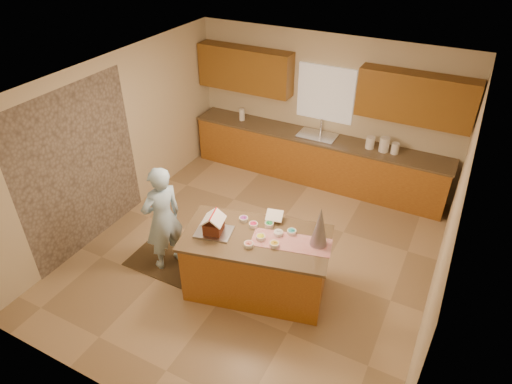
# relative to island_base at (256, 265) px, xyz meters

# --- Properties ---
(floor) EXTENTS (5.50, 5.50, 0.00)m
(floor) POSITION_rel_island_base_xyz_m (-0.34, 0.63, -0.45)
(floor) COLOR tan
(floor) RESTS_ON ground
(ceiling) EXTENTS (5.50, 5.50, 0.00)m
(ceiling) POSITION_rel_island_base_xyz_m (-0.34, 0.63, 2.25)
(ceiling) COLOR silver
(ceiling) RESTS_ON floor
(wall_back) EXTENTS (5.50, 5.50, 0.00)m
(wall_back) POSITION_rel_island_base_xyz_m (-0.34, 3.38, 0.90)
(wall_back) COLOR beige
(wall_back) RESTS_ON floor
(wall_front) EXTENTS (5.50, 5.50, 0.00)m
(wall_front) POSITION_rel_island_base_xyz_m (-0.34, -2.12, 0.90)
(wall_front) COLOR beige
(wall_front) RESTS_ON floor
(wall_left) EXTENTS (5.50, 5.50, 0.00)m
(wall_left) POSITION_rel_island_base_xyz_m (-2.84, 0.63, 0.90)
(wall_left) COLOR beige
(wall_left) RESTS_ON floor
(wall_right) EXTENTS (5.50, 5.50, 0.00)m
(wall_right) POSITION_rel_island_base_xyz_m (2.16, 0.63, 0.90)
(wall_right) COLOR beige
(wall_right) RESTS_ON floor
(stone_accent) EXTENTS (0.00, 2.50, 2.50)m
(stone_accent) POSITION_rel_island_base_xyz_m (-2.82, -0.17, 0.80)
(stone_accent) COLOR gray
(stone_accent) RESTS_ON wall_left
(window_curtain) EXTENTS (1.05, 0.03, 1.00)m
(window_curtain) POSITION_rel_island_base_xyz_m (-0.34, 3.35, 1.20)
(window_curtain) COLOR white
(window_curtain) RESTS_ON wall_back
(back_counter_base) EXTENTS (4.80, 0.60, 0.88)m
(back_counter_base) POSITION_rel_island_base_xyz_m (-0.34, 3.08, -0.01)
(back_counter_base) COLOR #A46721
(back_counter_base) RESTS_ON floor
(back_counter_top) EXTENTS (4.85, 0.63, 0.04)m
(back_counter_top) POSITION_rel_island_base_xyz_m (-0.34, 3.08, 0.45)
(back_counter_top) COLOR brown
(back_counter_top) RESTS_ON back_counter_base
(upper_cabinet_left) EXTENTS (1.85, 0.35, 0.80)m
(upper_cabinet_left) POSITION_rel_island_base_xyz_m (-1.89, 3.20, 1.45)
(upper_cabinet_left) COLOR #8C5F1E
(upper_cabinet_left) RESTS_ON wall_back
(upper_cabinet_right) EXTENTS (1.85, 0.35, 0.80)m
(upper_cabinet_right) POSITION_rel_island_base_xyz_m (1.21, 3.20, 1.45)
(upper_cabinet_right) COLOR #8C5F1E
(upper_cabinet_right) RESTS_ON wall_back
(sink) EXTENTS (0.70, 0.45, 0.12)m
(sink) POSITION_rel_island_base_xyz_m (-0.34, 3.08, 0.44)
(sink) COLOR silver
(sink) RESTS_ON back_counter_top
(faucet) EXTENTS (0.03, 0.03, 0.28)m
(faucet) POSITION_rel_island_base_xyz_m (-0.34, 3.26, 0.61)
(faucet) COLOR silver
(faucet) RESTS_ON back_counter_top
(island_base) EXTENTS (1.98, 1.30, 0.89)m
(island_base) POSITION_rel_island_base_xyz_m (0.00, 0.00, 0.00)
(island_base) COLOR #A46721
(island_base) RESTS_ON floor
(island_top) EXTENTS (2.08, 1.40, 0.04)m
(island_top) POSITION_rel_island_base_xyz_m (0.00, 0.00, 0.47)
(island_top) COLOR brown
(island_top) RESTS_ON island_base
(table_runner) EXTENTS (1.07, 0.59, 0.01)m
(table_runner) POSITION_rel_island_base_xyz_m (0.44, 0.10, 0.49)
(table_runner) COLOR #A00B16
(table_runner) RESTS_ON island_top
(baking_tray) EXTENTS (0.53, 0.44, 0.03)m
(baking_tray) POSITION_rel_island_base_xyz_m (-0.53, -0.18, 0.50)
(baking_tray) COLOR silver
(baking_tray) RESTS_ON island_top
(cookbook) EXTENTS (0.26, 0.22, 0.10)m
(cookbook) POSITION_rel_island_base_xyz_m (0.06, 0.41, 0.58)
(cookbook) COLOR white
(cookbook) RESTS_ON island_top
(tinsel_tree) EXTENTS (0.27, 0.27, 0.56)m
(tinsel_tree) POSITION_rel_island_base_xyz_m (0.76, 0.23, 0.76)
(tinsel_tree) COLOR #ADACB9
(tinsel_tree) RESTS_ON island_top
(rug) EXTENTS (1.11, 0.72, 0.01)m
(rug) POSITION_rel_island_base_xyz_m (-1.46, -0.14, -0.44)
(rug) COLOR black
(rug) RESTS_ON floor
(boy) EXTENTS (0.59, 0.70, 1.64)m
(boy) POSITION_rel_island_base_xyz_m (-1.41, -0.14, 0.38)
(boy) COLOR #ABD5F3
(boy) RESTS_ON rug
(canister_a) EXTENTS (0.15, 0.15, 0.21)m
(canister_a) POSITION_rel_island_base_xyz_m (0.64, 3.08, 0.58)
(canister_a) COLOR white
(canister_a) RESTS_ON back_counter_top
(canister_b) EXTENTS (0.17, 0.17, 0.25)m
(canister_b) POSITION_rel_island_base_xyz_m (0.88, 3.08, 0.60)
(canister_b) COLOR white
(canister_b) RESTS_ON back_counter_top
(canister_c) EXTENTS (0.13, 0.13, 0.19)m
(canister_c) POSITION_rel_island_base_xyz_m (1.07, 3.08, 0.57)
(canister_c) COLOR white
(canister_c) RESTS_ON back_counter_top
(paper_towel) EXTENTS (0.11, 0.11, 0.23)m
(paper_towel) POSITION_rel_island_base_xyz_m (-1.90, 3.08, 0.59)
(paper_towel) COLOR white
(paper_towel) RESTS_ON back_counter_top
(gingerbread_house) EXTENTS (0.33, 0.34, 0.29)m
(gingerbread_house) POSITION_rel_island_base_xyz_m (-0.53, -0.18, 0.62)
(gingerbread_house) COLOR #552316
(gingerbread_house) RESTS_ON baking_tray
(candy_bowls) EXTENTS (0.81, 0.61, 0.06)m
(candy_bowls) POSITION_rel_island_base_xyz_m (0.07, 0.10, 0.51)
(candy_bowls) COLOR #E1275E
(candy_bowls) RESTS_ON island_top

